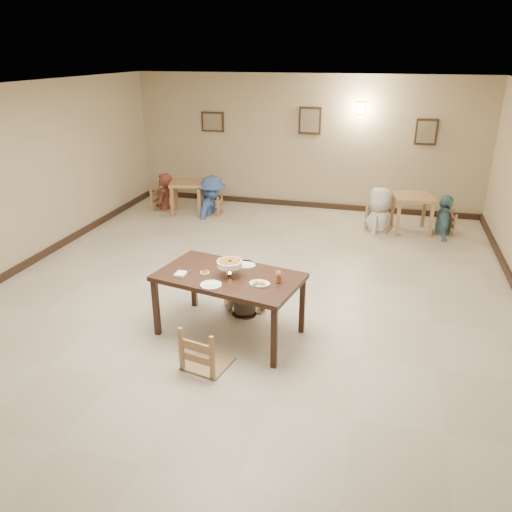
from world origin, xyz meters
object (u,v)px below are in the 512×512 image
(bg_chair_ll, at_px, (164,188))
(bg_diner_b, at_px, (211,176))
(bg_table_right, at_px, (413,202))
(main_diner, at_px, (245,260))
(chair_near, at_px, (206,326))
(bg_diner_c, at_px, (382,188))
(main_table, at_px, (229,281))
(bg_table_left, at_px, (187,188))
(bg_diner_a, at_px, (162,174))
(bg_chair_rl, at_px, (380,207))
(drink_glass, at_px, (278,277))
(chair_far, at_px, (247,276))
(bg_chair_lr, at_px, (212,196))
(curry_warmer, at_px, (230,264))
(bg_chair_rr, at_px, (445,213))
(bg_diner_d, at_px, (448,195))

(bg_chair_ll, xyz_separation_m, bg_diner_b, (1.19, -0.07, 0.37))
(bg_table_right, bearing_deg, main_diner, -119.75)
(chair_near, xyz_separation_m, bg_diner_c, (1.77, 5.48, 0.36))
(main_table, distance_m, chair_near, 0.79)
(chair_near, distance_m, bg_diner_b, 5.86)
(bg_table_left, relative_size, bg_diner_a, 0.52)
(bg_chair_ll, xyz_separation_m, bg_chair_rl, (4.87, -0.12, -0.04))
(main_diner, xyz_separation_m, drink_glass, (0.63, -0.70, 0.13))
(bg_table_left, bearing_deg, bg_chair_rl, -0.98)
(main_table, distance_m, main_diner, 0.65)
(chair_far, bearing_deg, bg_diner_a, 121.00)
(bg_diner_a, bearing_deg, bg_chair_lr, 83.03)
(main_table, xyz_separation_m, curry_warmer, (0.02, -0.02, 0.25))
(main_diner, relative_size, bg_chair_rr, 1.77)
(bg_chair_lr, relative_size, bg_chair_rl, 0.90)
(main_diner, distance_m, curry_warmer, 0.71)
(curry_warmer, bearing_deg, bg_diner_b, 112.26)
(bg_table_left, distance_m, bg_table_right, 4.91)
(bg_chair_ll, xyz_separation_m, bg_chair_lr, (1.19, -0.07, -0.09))
(bg_chair_rl, bearing_deg, main_table, 175.37)
(main_diner, relative_size, bg_table_right, 1.77)
(drink_glass, distance_m, bg_table_left, 5.81)
(chair_far, height_order, bg_chair_rl, bg_chair_rl)
(bg_chair_lr, bearing_deg, bg_chair_rr, 85.81)
(chair_near, relative_size, bg_chair_rl, 1.08)
(bg_chair_ll, height_order, bg_chair_rr, bg_chair_ll)
(chair_near, relative_size, bg_chair_ll, 1.01)
(bg_diner_d, bearing_deg, bg_diner_a, 87.87)
(bg_chair_ll, bearing_deg, bg_diner_d, -92.79)
(bg_table_left, xyz_separation_m, bg_chair_ll, (-0.60, 0.05, -0.06))
(main_table, xyz_separation_m, bg_chair_rr, (3.00, 4.76, -0.32))
(bg_chair_ll, distance_m, bg_chair_rl, 4.87)
(bg_table_right, distance_m, bg_chair_ll, 5.51)
(curry_warmer, relative_size, bg_table_left, 0.40)
(main_table, bearing_deg, bg_diner_c, 81.19)
(bg_chair_rr, bearing_deg, bg_diner_b, -95.82)
(chair_far, bearing_deg, bg_chair_lr, 109.35)
(drink_glass, bearing_deg, bg_chair_rl, 77.16)
(chair_near, distance_m, bg_chair_lr, 5.85)
(main_table, bearing_deg, chair_near, -81.22)
(bg_chair_rl, xyz_separation_m, bg_diner_a, (-4.87, 0.12, 0.37))
(bg_chair_lr, bearing_deg, bg_chair_rl, 85.13)
(chair_near, bearing_deg, bg_diner_c, -96.18)
(main_table, height_order, bg_chair_ll, bg_chair_ll)
(bg_table_left, distance_m, bg_diner_a, 0.66)
(main_table, relative_size, main_diner, 1.25)
(main_diner, bearing_deg, bg_chair_rr, -109.28)
(bg_chair_rl, bearing_deg, bg_chair_lr, 104.75)
(bg_table_right, distance_m, bg_diner_a, 5.51)
(bg_table_right, bearing_deg, bg_chair_lr, 179.85)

